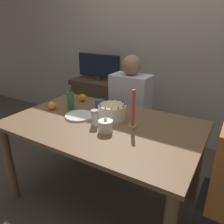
% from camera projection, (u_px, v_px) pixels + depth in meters
% --- Properties ---
extents(ground_plane, '(12.00, 12.00, 0.00)m').
position_uv_depth(ground_plane, '(104.00, 196.00, 2.00)').
color(ground_plane, '#4C4238').
extents(wall_behind, '(8.00, 0.05, 2.60)m').
position_uv_depth(wall_behind, '(166.00, 38.00, 2.62)').
color(wall_behind, '#ADA393').
rests_on(wall_behind, ground_plane).
extents(dining_table, '(1.50, 0.94, 0.74)m').
position_uv_depth(dining_table, '(103.00, 135.00, 1.76)').
color(dining_table, brown).
rests_on(dining_table, ground_plane).
extents(cake, '(0.23, 0.23, 0.13)m').
position_uv_depth(cake, '(112.00, 112.00, 1.78)').
color(cake, white).
rests_on(cake, dining_table).
extents(sugar_bowl, '(0.11, 0.11, 0.11)m').
position_uv_depth(sugar_bowl, '(105.00, 126.00, 1.56)').
color(sugar_bowl, white).
rests_on(sugar_bowl, dining_table).
extents(sugar_shaker, '(0.06, 0.06, 0.12)m').
position_uv_depth(sugar_shaker, '(95.00, 118.00, 1.66)').
color(sugar_shaker, white).
rests_on(sugar_shaker, dining_table).
extents(plate_stack, '(0.24, 0.24, 0.02)m').
position_uv_depth(plate_stack, '(79.00, 116.00, 1.82)').
color(plate_stack, white).
rests_on(plate_stack, dining_table).
extents(candle, '(0.06, 0.06, 0.30)m').
position_uv_depth(candle, '(133.00, 113.00, 1.59)').
color(candle, tan).
rests_on(candle, dining_table).
extents(bottle, '(0.06, 0.06, 0.22)m').
position_uv_depth(bottle, '(71.00, 100.00, 1.97)').
color(bottle, '#2D6638').
rests_on(bottle, dining_table).
extents(cup, '(0.08, 0.08, 0.08)m').
position_uv_depth(cup, '(100.00, 104.00, 2.00)').
color(cup, '#384C7F').
rests_on(cup, dining_table).
extents(orange_fruit_0, '(0.07, 0.07, 0.07)m').
position_uv_depth(orange_fruit_0, '(82.00, 98.00, 2.18)').
color(orange_fruit_0, orange).
rests_on(orange_fruit_0, dining_table).
extents(orange_fruit_1, '(0.07, 0.07, 0.07)m').
position_uv_depth(orange_fruit_1, '(52.00, 106.00, 1.97)').
color(orange_fruit_1, orange).
rests_on(orange_fruit_1, dining_table).
extents(person_man_blue_shirt, '(0.40, 0.34, 1.18)m').
position_uv_depth(person_man_blue_shirt, '(130.00, 118.00, 2.38)').
color(person_man_blue_shirt, '#473D33').
rests_on(person_man_blue_shirt, ground_plane).
extents(side_cabinet, '(0.74, 0.42, 0.74)m').
position_uv_depth(side_cabinet, '(99.00, 105.00, 3.15)').
color(side_cabinet, '#4C3828').
rests_on(side_cabinet, ground_plane).
extents(tv_monitor, '(0.66, 0.10, 0.35)m').
position_uv_depth(tv_monitor, '(99.00, 66.00, 2.94)').
color(tv_monitor, '#2D2D33').
rests_on(tv_monitor, side_cabinet).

